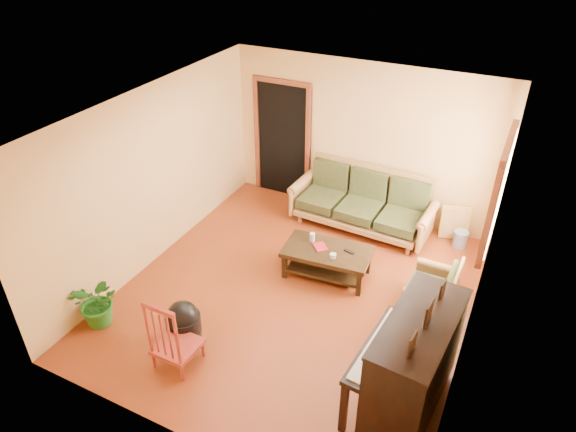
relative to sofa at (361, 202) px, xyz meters
The scene contains 16 objects.
floor 2.06m from the sofa, 96.56° to the right, with size 5.00×5.00×0.00m, color #5C200C.
doorway 1.83m from the sofa, 163.58° to the left, with size 1.08×0.16×2.05m, color black.
window 2.33m from the sofa, 19.08° to the right, with size 0.12×1.36×1.46m, color white.
sofa is the anchor object (origin of this frame).
coffee_table 1.43m from the sofa, 90.15° to the right, with size 1.23×0.67×0.45m, color black.
armchair 2.07m from the sofa, 44.51° to the right, with size 0.71×0.75×0.75m, color olive.
piano 3.54m from the sofa, 62.21° to the right, with size 0.84×1.42×1.26m, color black.
footstool 3.53m from the sofa, 108.14° to the right, with size 0.43×0.43×0.41m, color black.
red_chair 3.81m from the sofa, 104.04° to the right, with size 0.47×0.51×1.01m, color maroon.
leaning_frame 1.50m from the sofa, 14.25° to the left, with size 0.45×0.10×0.60m, color gold.
ceramic_crock 1.64m from the sofa, ahead, with size 0.22×0.22×0.27m, color #304A92.
potted_plant 4.23m from the sofa, 121.48° to the right, with size 0.62×0.53×0.68m, color #1F5F1B.
book 1.47m from the sofa, 96.78° to the right, with size 0.17×0.23×0.02m, color maroon.
candle 1.33m from the sofa, 102.29° to the right, with size 0.08×0.08×0.13m, color silver.
glass_jar 1.55m from the sofa, 85.02° to the right, with size 0.09×0.09×0.06m, color white.
remote 1.36m from the sofa, 77.59° to the right, with size 0.16×0.04×0.02m, color black.
Camera 1 is at (2.33, -4.93, 4.69)m, focal length 32.00 mm.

